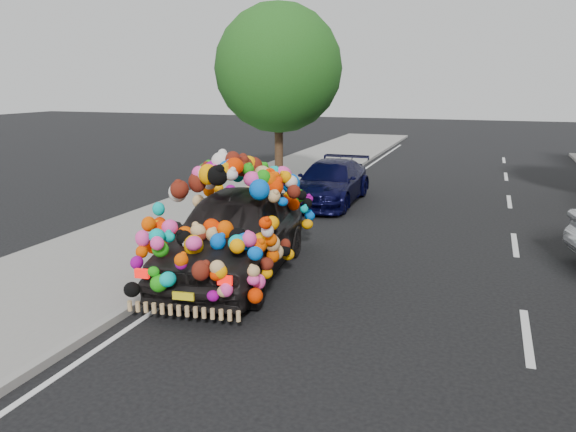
{
  "coord_description": "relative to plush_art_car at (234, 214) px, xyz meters",
  "views": [
    {
      "loc": [
        2.86,
        -8.23,
        3.59
      ],
      "look_at": [
        -0.45,
        1.04,
        1.24
      ],
      "focal_mm": 35.0,
      "sensor_mm": 36.0,
      "label": 1
    }
  ],
  "objects": [
    {
      "name": "kerb",
      "position": [
        -0.82,
        -1.07,
        -1.12
      ],
      "size": [
        0.15,
        60.0,
        0.13
      ],
      "primitive_type": "cube",
      "color": "gray",
      "rests_on": "ground"
    },
    {
      "name": "ground",
      "position": [
        1.53,
        -1.07,
        -1.18
      ],
      "size": [
        100.0,
        100.0,
        0.0
      ],
      "primitive_type": "plane",
      "color": "black",
      "rests_on": "ground"
    },
    {
      "name": "lane_markings",
      "position": [
        5.13,
        -1.07,
        -1.18
      ],
      "size": [
        6.0,
        50.0,
        0.01
      ],
      "primitive_type": null,
      "color": "silver",
      "rests_on": "ground"
    },
    {
      "name": "plush_art_car",
      "position": [
        0.0,
        0.0,
        0.0
      ],
      "size": [
        2.85,
        5.24,
        2.29
      ],
      "rotation": [
        0.0,
        0.0,
        0.11
      ],
      "color": "black",
      "rests_on": "ground"
    },
    {
      "name": "navy_sedan",
      "position": [
        -0.04,
        6.92,
        -0.55
      ],
      "size": [
        1.79,
        4.37,
        1.27
      ],
      "primitive_type": "imported",
      "rotation": [
        0.0,
        0.0,
        0.0
      ],
      "color": "black",
      "rests_on": "ground"
    },
    {
      "name": "sidewalk",
      "position": [
        -2.77,
        -1.07,
        -1.12
      ],
      "size": [
        4.0,
        60.0,
        0.12
      ],
      "primitive_type": "cube",
      "color": "gray",
      "rests_on": "ground"
    },
    {
      "name": "tree_near_sidewalk",
      "position": [
        -2.27,
        8.43,
        2.84
      ],
      "size": [
        4.2,
        4.2,
        6.13
      ],
      "color": "#332114",
      "rests_on": "ground"
    }
  ]
}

